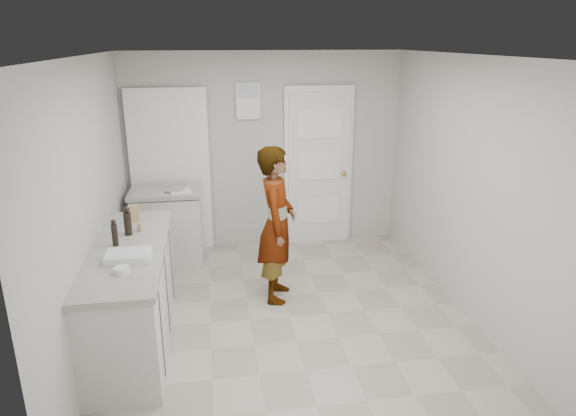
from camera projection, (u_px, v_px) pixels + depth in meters
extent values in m
plane|color=gray|center=(289.00, 316.00, 5.12)|extent=(4.00, 4.00, 0.00)
plane|color=#B2B0A8|center=(265.00, 152.00, 6.60)|extent=(3.50, 0.00, 3.50)
plane|color=#B2B0A8|center=(346.00, 302.00, 2.85)|extent=(3.50, 0.00, 3.50)
plane|color=#B2B0A8|center=(91.00, 206.00, 4.46)|extent=(0.00, 4.00, 4.00)
plane|color=#B2B0A8|center=(467.00, 189.00, 4.98)|extent=(0.00, 4.00, 4.00)
plane|color=silver|center=(289.00, 56.00, 4.33)|extent=(4.00, 4.00, 0.00)
cube|color=silver|center=(319.00, 170.00, 6.71)|extent=(0.80, 0.05, 2.00)
cube|color=white|center=(318.00, 167.00, 6.73)|extent=(0.90, 0.04, 2.10)
sphere|color=#B89046|center=(344.00, 173.00, 6.73)|extent=(0.07, 0.07, 0.07)
cube|color=white|center=(248.00, 101.00, 6.33)|extent=(0.30, 0.02, 0.45)
cube|color=black|center=(171.00, 173.00, 6.46)|extent=(0.90, 0.05, 2.04)
cube|color=white|center=(171.00, 173.00, 6.43)|extent=(0.98, 0.02, 2.10)
cube|color=silver|center=(133.00, 298.00, 4.58)|extent=(0.60, 1.90, 0.86)
cube|color=black|center=(137.00, 336.00, 4.70)|extent=(0.56, 1.86, 0.08)
cube|color=#A3A196|center=(127.00, 250.00, 4.43)|extent=(0.64, 1.96, 0.05)
cube|color=silver|center=(168.00, 229.00, 6.25)|extent=(0.80, 0.55, 0.86)
cube|color=black|center=(170.00, 258.00, 6.37)|extent=(0.75, 0.54, 0.08)
cube|color=#A3A196|center=(165.00, 192.00, 6.10)|extent=(0.84, 0.61, 0.05)
imported|color=silver|center=(277.00, 225.00, 5.26)|extent=(0.52, 0.67, 1.64)
cube|color=#9C794E|center=(134.00, 214.00, 5.02)|extent=(0.10, 0.05, 0.17)
cylinder|color=tan|center=(140.00, 227.00, 4.79)|extent=(0.05, 0.05, 0.08)
cylinder|color=black|center=(128.00, 224.00, 4.67)|extent=(0.07, 0.07, 0.22)
sphere|color=black|center=(126.00, 209.00, 4.63)|extent=(0.06, 0.06, 0.06)
cylinder|color=black|center=(115.00, 235.00, 4.43)|extent=(0.05, 0.05, 0.19)
sphere|color=black|center=(113.00, 222.00, 4.40)|extent=(0.05, 0.05, 0.05)
cube|color=silver|center=(129.00, 256.00, 4.17)|extent=(0.36, 0.26, 0.06)
cube|color=white|center=(129.00, 257.00, 4.17)|extent=(0.32, 0.21, 0.05)
cylinder|color=silver|center=(121.00, 270.00, 3.93)|extent=(0.12, 0.12, 0.05)
sphere|color=white|center=(118.00, 271.00, 3.92)|extent=(0.04, 0.04, 0.04)
sphere|color=white|center=(124.00, 269.00, 3.95)|extent=(0.04, 0.04, 0.04)
cube|color=white|center=(180.00, 190.00, 6.06)|extent=(0.29, 0.34, 0.01)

